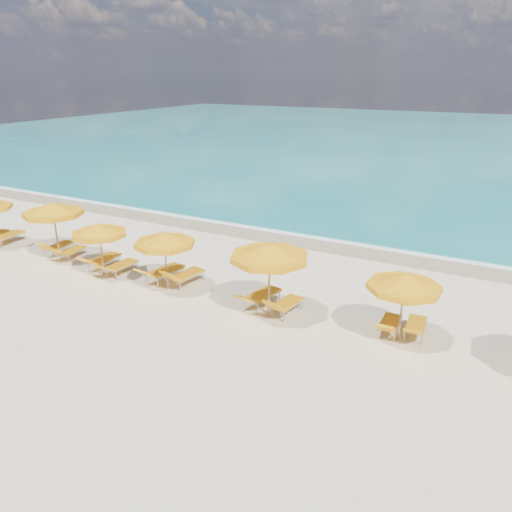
% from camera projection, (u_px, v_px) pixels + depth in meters
% --- Properties ---
extents(ground_plane, '(120.00, 120.00, 0.00)m').
position_uv_depth(ground_plane, '(236.00, 302.00, 17.17)').
color(ground_plane, beige).
extents(ocean, '(120.00, 80.00, 0.30)m').
position_uv_depth(ocean, '(448.00, 140.00, 56.82)').
color(ocean, '#147173').
rests_on(ocean, ground).
extents(wet_sand_band, '(120.00, 2.60, 0.01)m').
position_uv_depth(wet_sand_band, '(315.00, 241.00, 23.28)').
color(wet_sand_band, tan).
rests_on(wet_sand_band, ground).
extents(foam_line, '(120.00, 1.20, 0.03)m').
position_uv_depth(foam_line, '(322.00, 236.00, 23.94)').
color(foam_line, white).
rests_on(foam_line, ground).
extents(whitecap_near, '(14.00, 0.36, 0.05)m').
position_uv_depth(whitecap_near, '(286.00, 188.00, 33.86)').
color(whitecap_near, white).
rests_on(whitecap_near, ground).
extents(umbrella_1, '(2.47, 2.47, 2.49)m').
position_uv_depth(umbrella_1, '(53.00, 209.00, 20.46)').
color(umbrella_1, tan).
rests_on(umbrella_1, ground).
extents(umbrella_2, '(2.73, 2.73, 2.12)m').
position_uv_depth(umbrella_2, '(99.00, 230.00, 18.84)').
color(umbrella_2, tan).
rests_on(umbrella_2, ground).
extents(umbrella_3, '(2.30, 2.30, 2.21)m').
position_uv_depth(umbrella_3, '(164.00, 240.00, 17.57)').
color(umbrella_3, tan).
rests_on(umbrella_3, ground).
extents(umbrella_4, '(2.61, 2.61, 2.56)m').
position_uv_depth(umbrella_4, '(269.00, 252.00, 15.50)').
color(umbrella_4, tan).
rests_on(umbrella_4, ground).
extents(umbrella_5, '(2.71, 2.71, 2.17)m').
position_uv_depth(umbrella_5, '(404.00, 283.00, 14.11)').
color(umbrella_5, tan).
rests_on(umbrella_5, ground).
extents(lounger_0_right, '(0.74, 2.01, 0.72)m').
position_uv_depth(lounger_0_right, '(8.00, 239.00, 22.86)').
color(lounger_0_right, '#A5A8AD').
rests_on(lounger_0_right, ground).
extents(lounger_1_left, '(0.85, 1.79, 0.81)m').
position_uv_depth(lounger_1_left, '(59.00, 249.00, 21.59)').
color(lounger_1_left, '#A5A8AD').
rests_on(lounger_1_left, ground).
extents(lounger_1_right, '(0.79, 1.68, 0.71)m').
position_uv_depth(lounger_1_right, '(72.00, 254.00, 21.10)').
color(lounger_1_right, '#A5A8AD').
rests_on(lounger_1_right, ground).
extents(lounger_2_left, '(0.73, 1.92, 0.80)m').
position_uv_depth(lounger_2_left, '(104.00, 263.00, 20.04)').
color(lounger_2_left, '#A5A8AD').
rests_on(lounger_2_left, ground).
extents(lounger_2_right, '(0.66, 1.80, 0.70)m').
position_uv_depth(lounger_2_right, '(121.00, 269.00, 19.48)').
color(lounger_2_right, '#A5A8AD').
rests_on(lounger_2_right, ground).
extents(lounger_3_left, '(0.97, 2.07, 0.83)m').
position_uv_depth(lounger_3_left, '(164.00, 275.00, 18.82)').
color(lounger_3_left, '#A5A8AD').
rests_on(lounger_3_left, ground).
extents(lounger_3_right, '(0.89, 1.91, 0.88)m').
position_uv_depth(lounger_3_right, '(186.00, 279.00, 18.49)').
color(lounger_3_right, '#A5A8AD').
rests_on(lounger_3_right, ground).
extents(lounger_4_left, '(0.94, 1.95, 0.71)m').
position_uv_depth(lounger_4_left, '(262.00, 299.00, 16.91)').
color(lounger_4_left, '#A5A8AD').
rests_on(lounger_4_left, ground).
extents(lounger_4_right, '(0.80, 1.73, 0.81)m').
position_uv_depth(lounger_4_right, '(286.00, 308.00, 16.28)').
color(lounger_4_right, '#A5A8AD').
rests_on(lounger_4_right, ground).
extents(lounger_5_left, '(0.59, 1.60, 0.72)m').
position_uv_depth(lounger_5_left, '(389.00, 327.00, 15.09)').
color(lounger_5_left, '#A5A8AD').
rests_on(lounger_5_left, ground).
extents(lounger_5_right, '(0.67, 1.70, 0.70)m').
position_uv_depth(lounger_5_right, '(415.00, 330.00, 14.93)').
color(lounger_5_right, '#A5A8AD').
rests_on(lounger_5_right, ground).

